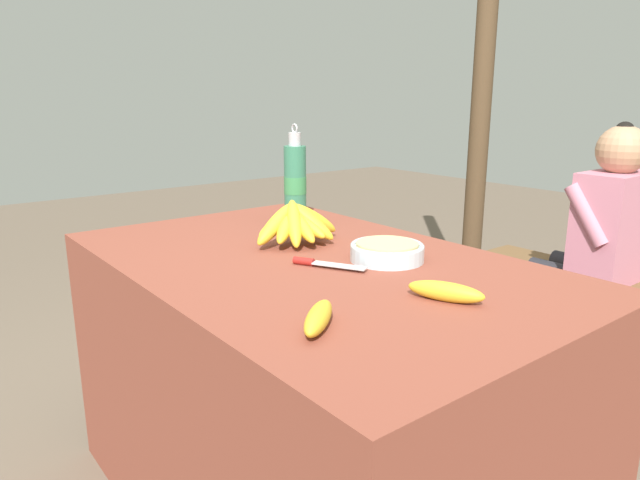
{
  "coord_description": "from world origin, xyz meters",
  "views": [
    {
      "loc": [
        1.16,
        -0.89,
        1.2
      ],
      "look_at": [
        -0.02,
        0.05,
        0.82
      ],
      "focal_mm": 32.0,
      "sensor_mm": 36.0,
      "label": 1
    }
  ],
  "objects": [
    {
      "name": "water_bottle",
      "position": [
        -0.39,
        0.23,
        0.92
      ],
      "size": [
        0.08,
        0.08,
        0.34
      ],
      "color": "#337556",
      "rests_on": "market_counter"
    },
    {
      "name": "loose_banana_front",
      "position": [
        0.38,
        -0.27,
        0.8
      ],
      "size": [
        0.14,
        0.15,
        0.04
      ],
      "rotation": [
        0.0,
        0.0,
        -0.87
      ],
      "color": "gold",
      "rests_on": "market_counter"
    },
    {
      "name": "banana_bunch_ripe",
      "position": [
        -0.15,
        0.07,
        0.84
      ],
      "size": [
        0.17,
        0.31,
        0.14
      ],
      "color": "#4C381E",
      "rests_on": "market_counter"
    },
    {
      "name": "market_counter",
      "position": [
        0.0,
        0.0,
        0.39
      ],
      "size": [
        1.41,
        0.88,
        0.78
      ],
      "color": "brown",
      "rests_on": "ground_plane"
    },
    {
      "name": "wooden_bench",
      "position": [
        0.25,
        1.49,
        0.37
      ],
      "size": [
        1.45,
        0.32,
        0.45
      ],
      "color": "brown",
      "rests_on": "ground_plane"
    },
    {
      "name": "knife",
      "position": [
        0.07,
        -0.03,
        0.79
      ],
      "size": [
        0.18,
        0.11,
        0.02
      ],
      "rotation": [
        0.0,
        0.0,
        0.49
      ],
      "color": "#BCBCC1",
      "rests_on": "market_counter"
    },
    {
      "name": "seated_vendor",
      "position": [
        0.07,
        1.46,
        0.65
      ],
      "size": [
        0.4,
        0.39,
        1.1
      ],
      "rotation": [
        0.0,
        0.0,
        3.15
      ],
      "color": "#232328",
      "rests_on": "ground_plane"
    },
    {
      "name": "loose_banana_side",
      "position": [
        0.43,
        0.03,
        0.8
      ],
      "size": [
        0.17,
        0.1,
        0.04
      ],
      "rotation": [
        0.0,
        0.0,
        0.41
      ],
      "color": "gold",
      "rests_on": "market_counter"
    },
    {
      "name": "support_post_near",
      "position": [
        -0.79,
        1.77,
        1.19
      ],
      "size": [
        0.11,
        0.11,
        2.39
      ],
      "color": "#4C3823",
      "rests_on": "ground_plane"
    },
    {
      "name": "serving_bowl",
      "position": [
        0.13,
        0.15,
        0.8
      ],
      "size": [
        0.2,
        0.2,
        0.05
      ],
      "color": "silver",
      "rests_on": "market_counter"
    }
  ]
}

